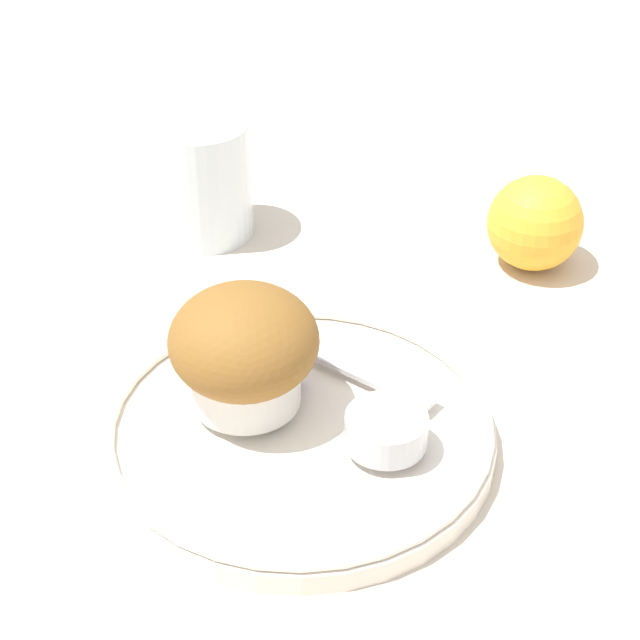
{
  "coord_description": "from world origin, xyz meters",
  "views": [
    {
      "loc": [
        0.11,
        -0.5,
        0.43
      ],
      "look_at": [
        0.01,
        0.02,
        0.06
      ],
      "focal_mm": 60.0,
      "sensor_mm": 36.0,
      "label": 1
    }
  ],
  "objects_px": {
    "butter_knife": "(325,355)",
    "juice_glass": "(202,179)",
    "orange_fruit": "(535,223)",
    "muffin": "(244,350)"
  },
  "relations": [
    {
      "from": "muffin",
      "to": "juice_glass",
      "type": "height_order",
      "value": "muffin"
    },
    {
      "from": "orange_fruit",
      "to": "juice_glass",
      "type": "distance_m",
      "value": 0.25
    },
    {
      "from": "orange_fruit",
      "to": "muffin",
      "type": "bearing_deg",
      "value": -127.57
    },
    {
      "from": "butter_knife",
      "to": "juice_glass",
      "type": "relative_size",
      "value": 1.62
    },
    {
      "from": "juice_glass",
      "to": "muffin",
      "type": "bearing_deg",
      "value": -68.68
    },
    {
      "from": "muffin",
      "to": "juice_glass",
      "type": "relative_size",
      "value": 0.95
    },
    {
      "from": "butter_knife",
      "to": "juice_glass",
      "type": "xyz_separation_m",
      "value": [
        -0.13,
        0.17,
        0.02
      ]
    },
    {
      "from": "orange_fruit",
      "to": "juice_glass",
      "type": "height_order",
      "value": "juice_glass"
    },
    {
      "from": "juice_glass",
      "to": "orange_fruit",
      "type": "bearing_deg",
      "value": -0.85
    },
    {
      "from": "butter_knife",
      "to": "juice_glass",
      "type": "distance_m",
      "value": 0.21
    }
  ]
}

